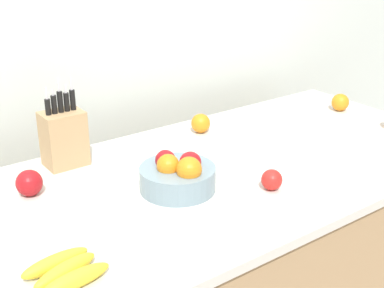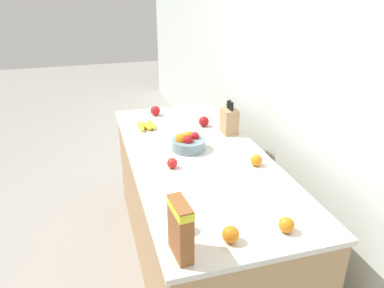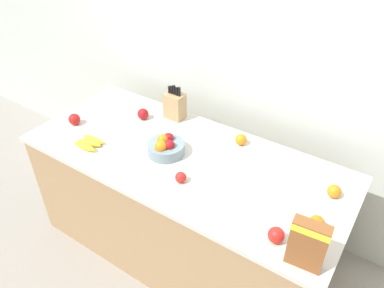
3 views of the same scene
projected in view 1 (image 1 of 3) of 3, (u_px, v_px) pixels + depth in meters
name	position (u px, v px, depth m)	size (l,w,h in m)	color
wall_back	(97.00, 13.00, 2.04)	(9.00, 0.06, 2.60)	silver
counter	(199.00, 286.00, 1.88)	(2.05, 0.89, 0.87)	tan
knife_block	(64.00, 137.00, 1.76)	(0.13, 0.10, 0.30)	tan
fruit_bowl	(178.00, 175.00, 1.61)	(0.23, 0.23, 0.12)	gray
banana_bunch	(65.00, 271.00, 1.21)	(0.18, 0.14, 0.04)	yellow
apple_rear	(272.00, 180.00, 1.62)	(0.06, 0.06, 0.06)	red
apple_middle	(29.00, 183.00, 1.58)	(0.08, 0.08, 0.08)	#A31419
orange_mid_left	(201.00, 123.00, 2.06)	(0.07, 0.07, 0.07)	orange
orange_by_cereal	(340.00, 102.00, 2.30)	(0.07, 0.07, 0.07)	orange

